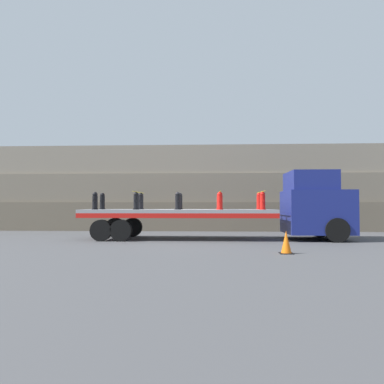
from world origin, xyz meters
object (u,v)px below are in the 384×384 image
(fire_hydrant_red_far_3, at_px, (219,201))
(traffic_cone, at_px, (286,242))
(fire_hydrant_black_far_2, at_px, (180,201))
(fire_hydrant_red_near_3, at_px, (220,201))
(fire_hydrant_black_near_0, at_px, (95,201))
(fire_hydrant_red_near_4, at_px, (263,201))
(fire_hydrant_black_far_1, at_px, (141,201))
(fire_hydrant_black_near_1, at_px, (136,201))
(fire_hydrant_black_far_0, at_px, (102,201))
(fire_hydrant_red_far_4, at_px, (259,201))
(truck_cab, at_px, (318,206))
(fire_hydrant_black_near_2, at_px, (178,201))
(flatbed_trailer, at_px, (166,215))

(fire_hydrant_red_far_3, distance_m, traffic_cone, 5.98)
(fire_hydrant_black_far_2, xyz_separation_m, fire_hydrant_red_near_3, (1.84, -1.12, 0.00))
(fire_hydrant_black_near_0, bearing_deg, fire_hydrant_red_near_4, 0.00)
(fire_hydrant_black_far_1, xyz_separation_m, fire_hydrant_red_near_3, (3.67, -1.12, 0.00))
(fire_hydrant_black_near_0, height_order, fire_hydrant_black_near_1, same)
(fire_hydrant_black_far_0, height_order, fire_hydrant_red_near_4, same)
(fire_hydrant_red_far_4, bearing_deg, truck_cab, -12.61)
(fire_hydrant_black_near_0, xyz_separation_m, fire_hydrant_red_near_3, (5.51, 0.00, 0.00))
(fire_hydrant_black_far_1, relative_size, fire_hydrant_red_near_3, 1.00)
(fire_hydrant_black_near_2, height_order, traffic_cone, fire_hydrant_black_near_2)
(fire_hydrant_black_near_2, bearing_deg, fire_hydrant_black_far_0, 163.04)
(fire_hydrant_black_near_2, distance_m, fire_hydrant_red_near_3, 1.84)
(fire_hydrant_black_far_2, bearing_deg, fire_hydrant_black_near_0, -163.04)
(fire_hydrant_black_far_1, bearing_deg, fire_hydrant_black_far_0, 180.00)
(fire_hydrant_black_near_2, distance_m, fire_hydrant_red_far_3, 2.15)
(truck_cab, distance_m, fire_hydrant_red_far_3, 4.38)
(fire_hydrant_black_far_2, bearing_deg, fire_hydrant_black_near_2, -90.00)
(fire_hydrant_black_far_1, distance_m, traffic_cone, 7.98)
(fire_hydrant_black_near_2, height_order, fire_hydrant_red_far_4, same)
(fire_hydrant_black_far_1, relative_size, fire_hydrant_red_far_3, 1.00)
(fire_hydrant_black_near_1, xyz_separation_m, fire_hydrant_black_near_2, (1.84, 0.00, 0.00))
(fire_hydrant_black_near_0, distance_m, fire_hydrant_black_far_1, 2.15)
(fire_hydrant_black_near_1, xyz_separation_m, fire_hydrant_black_far_1, (0.00, 1.12, 0.00))
(truck_cab, xyz_separation_m, fire_hydrant_red_far_3, (-4.34, 0.56, 0.20))
(fire_hydrant_red_near_3, xyz_separation_m, traffic_cone, (1.97, -4.36, -1.36))
(fire_hydrant_black_far_0, distance_m, fire_hydrant_black_near_1, 2.15)
(flatbed_trailer, height_order, fire_hydrant_red_far_3, fire_hydrant_red_far_3)
(fire_hydrant_black_far_2, xyz_separation_m, fire_hydrant_red_far_4, (3.67, 0.00, 0.00))
(traffic_cone, bearing_deg, fire_hydrant_red_near_3, 114.26)
(fire_hydrant_black_near_2, xyz_separation_m, fire_hydrant_red_far_3, (1.84, 1.12, 0.00))
(fire_hydrant_black_near_1, height_order, fire_hydrant_black_near_2, same)
(fire_hydrant_red_near_4, bearing_deg, fire_hydrant_black_near_2, 180.00)
(fire_hydrant_black_near_0, relative_size, traffic_cone, 1.08)
(fire_hydrant_red_near_3, bearing_deg, fire_hydrant_black_far_2, 148.61)
(fire_hydrant_black_far_2, height_order, traffic_cone, fire_hydrant_black_far_2)
(truck_cab, distance_m, fire_hydrant_black_far_2, 6.20)
(fire_hydrant_red_near_3, distance_m, fire_hydrant_red_far_3, 1.12)
(fire_hydrant_black_near_2, relative_size, fire_hydrant_red_near_3, 1.00)
(fire_hydrant_black_far_1, bearing_deg, traffic_cone, -44.20)
(truck_cab, distance_m, fire_hydrant_red_near_4, 2.57)
(fire_hydrant_black_far_0, bearing_deg, traffic_cone, -36.26)
(fire_hydrant_black_far_1, distance_m, fire_hydrant_black_far_2, 1.84)
(fire_hydrant_black_near_0, distance_m, fire_hydrant_black_far_2, 3.84)
(fire_hydrant_black_near_1, xyz_separation_m, fire_hydrant_red_near_3, (3.67, 0.00, 0.00))
(fire_hydrant_black_far_0, distance_m, fire_hydrant_black_far_1, 1.84)
(flatbed_trailer, bearing_deg, fire_hydrant_red_near_4, -7.46)
(flatbed_trailer, relative_size, fire_hydrant_red_near_4, 11.05)
(fire_hydrant_black_near_2, bearing_deg, fire_hydrant_black_far_1, 148.61)
(fire_hydrant_black_near_2, xyz_separation_m, traffic_cone, (3.80, -4.36, -1.36))
(fire_hydrant_black_near_1, height_order, fire_hydrant_red_near_4, same)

